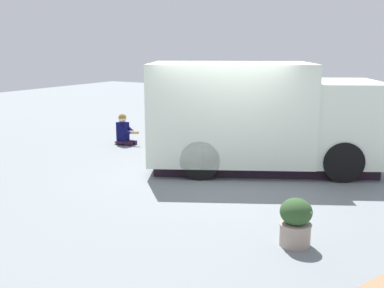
{
  "coord_description": "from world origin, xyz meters",
  "views": [
    {
      "loc": [
        -4.07,
        8.73,
        2.79
      ],
      "look_at": [
        0.4,
        1.04,
        0.88
      ],
      "focal_mm": 43.12,
      "sensor_mm": 36.0,
      "label": 1
    }
  ],
  "objects": [
    {
      "name": "ground_plane",
      "position": [
        0.0,
        0.0,
        0.0
      ],
      "size": [
        40.0,
        40.0,
        0.0
      ],
      "primitive_type": "plane",
      "color": "slate"
    },
    {
      "name": "planter_flowering_far",
      "position": [
        -2.26,
        2.71,
        0.35
      ],
      "size": [
        0.46,
        0.46,
        0.7
      ],
      "color": "tan",
      "rests_on": "ground_plane"
    },
    {
      "name": "food_truck",
      "position": [
        -0.17,
        -1.0,
        1.16
      ],
      "size": [
        5.52,
        4.25,
        2.41
      ],
      "color": "white",
      "rests_on": "ground_plane"
    },
    {
      "name": "person_customer",
      "position": [
        4.15,
        -1.5,
        0.36
      ],
      "size": [
        0.78,
        0.47,
        0.89
      ],
      "color": "#28142D",
      "rests_on": "ground_plane"
    }
  ]
}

